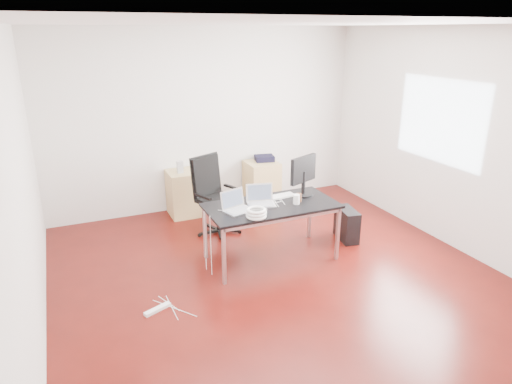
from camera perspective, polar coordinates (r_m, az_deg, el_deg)
name	(u,v)px	position (r m, az deg, el deg)	size (l,w,h in m)	color
room_shell	(279,159)	(5.00, 2.90, 4.09)	(5.00, 5.00, 5.00)	#3D0A07
desk	(271,209)	(5.58, 1.94, -2.08)	(1.60, 0.80, 0.73)	black
office_chair	(214,191)	(6.41, -5.33, 0.08)	(0.63, 0.65, 1.08)	black
filing_cabinet_left	(185,193)	(7.15, -8.87, -0.13)	(0.50, 0.50, 0.70)	tan
filing_cabinet_right	(262,182)	(7.56, 0.71, 1.21)	(0.50, 0.50, 0.70)	tan
pc_tower	(347,224)	(6.39, 11.28, -3.99)	(0.20, 0.45, 0.44)	black
wastebasket	(228,208)	(7.07, -3.47, -1.96)	(0.24, 0.24, 0.28)	black
power_strip	(157,309)	(4.97, -12.22, -14.12)	(0.30, 0.06, 0.04)	white
laptop_left	(237,206)	(5.37, -2.44, -1.74)	(0.39, 0.34, 0.23)	silver
laptop_right	(261,200)	(5.55, 0.62, -0.97)	(0.38, 0.32, 0.23)	silver
monitor	(303,174)	(5.83, 5.93, 2.31)	(0.43, 0.26, 0.51)	black
keyboard	(278,197)	(5.79, 2.81, -0.58)	(0.44, 0.14, 0.02)	white
cup_white	(296,199)	(5.58, 5.07, -0.91)	(0.08, 0.08, 0.12)	white
cup_brown	(299,198)	(5.66, 5.35, -0.70)	(0.08, 0.08, 0.10)	brown
cable_coil	(256,213)	(5.16, 0.03, -2.65)	(0.24, 0.24, 0.11)	white
power_adapter	(264,213)	(5.28, 0.98, -2.59)	(0.07, 0.07, 0.03)	white
speaker	(180,167)	(6.96, -9.48, 3.09)	(0.09, 0.08, 0.18)	#9E9E9E
navy_garment	(264,158)	(7.51, 1.06, 4.24)	(0.30, 0.24, 0.09)	black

